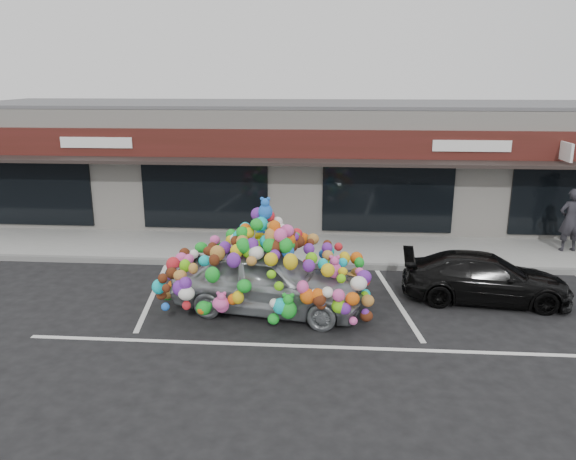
{
  "coord_description": "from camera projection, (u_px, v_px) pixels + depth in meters",
  "views": [
    {
      "loc": [
        1.15,
        -12.54,
        5.25
      ],
      "look_at": [
        0.08,
        1.4,
        1.4
      ],
      "focal_mm": 35.0,
      "sensor_mm": 36.0,
      "label": 1
    }
  ],
  "objects": [
    {
      "name": "pedestrian_a",
      "position": [
        570.0,
        220.0,
        16.69
      ],
      "size": [
        0.76,
        0.56,
        1.91
      ],
      "primitive_type": "imported",
      "rotation": [
        0.0,
        0.0,
        3.29
      ],
      "color": "black",
      "rests_on": "sidewalk"
    },
    {
      "name": "parking_stripe_mid",
      "position": [
        397.0,
        301.0,
        13.51
      ],
      "size": [
        0.73,
        4.37,
        0.01
      ],
      "primitive_type": "cube",
      "rotation": [
        0.0,
        0.0,
        0.14
      ],
      "color": "silver",
      "rests_on": "ground"
    },
    {
      "name": "kerb",
      "position": [
        288.0,
        265.0,
        15.91
      ],
      "size": [
        26.0,
        0.18,
        0.16
      ],
      "primitive_type": "cube",
      "color": "slate",
      "rests_on": "ground"
    },
    {
      "name": "sidewalk",
      "position": [
        292.0,
        249.0,
        17.35
      ],
      "size": [
        26.0,
        3.0,
        0.15
      ],
      "primitive_type": "cube",
      "color": "gray",
      "rests_on": "ground"
    },
    {
      "name": "lane_line",
      "position": [
        370.0,
        348.0,
        11.17
      ],
      "size": [
        14.0,
        0.12,
        0.01
      ],
      "primitive_type": "cube",
      "color": "silver",
      "rests_on": "ground"
    },
    {
      "name": "shop_building",
      "position": [
        300.0,
        161.0,
        21.07
      ],
      "size": [
        24.0,
        7.2,
        4.31
      ],
      "color": "silver",
      "rests_on": "ground"
    },
    {
      "name": "black_sedan",
      "position": [
        485.0,
        278.0,
        13.45
      ],
      "size": [
        1.96,
        4.06,
        1.14
      ],
      "primitive_type": "imported",
      "rotation": [
        0.0,
        0.0,
        1.48
      ],
      "color": "black",
      "rests_on": "ground"
    },
    {
      "name": "ground",
      "position": [
        280.0,
        301.0,
        13.53
      ],
      "size": [
        90.0,
        90.0,
        0.0
      ],
      "primitive_type": "plane",
      "color": "black",
      "rests_on": "ground"
    },
    {
      "name": "parking_stripe_left",
      "position": [
        153.0,
        294.0,
        13.96
      ],
      "size": [
        0.73,
        4.37,
        0.01
      ],
      "primitive_type": "cube",
      "rotation": [
        0.0,
        0.0,
        0.14
      ],
      "color": "silver",
      "rests_on": "ground"
    },
    {
      "name": "toy_car",
      "position": [
        268.0,
        273.0,
        12.78
      ],
      "size": [
        3.16,
        4.93,
        2.71
      ],
      "rotation": [
        0.0,
        0.0,
        1.39
      ],
      "color": "gray",
      "rests_on": "ground"
    }
  ]
}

